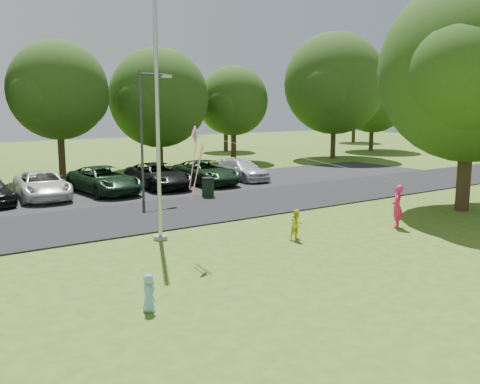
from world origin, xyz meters
TOP-DOWN VIEW (x-y plane):
  - ground at (0.00, 0.00)m, footprint 120.00×120.00m
  - park_road at (0.00, 9.00)m, footprint 60.00×6.00m
  - parking_strip at (0.00, 15.50)m, footprint 42.00×7.00m
  - flagpole at (-3.50, 5.00)m, footprint 0.50×0.50m
  - street_lamp at (-0.59, 12.23)m, footprint 1.78×0.34m
  - trash_can at (2.37, 11.38)m, footprint 0.66×0.66m
  - big_tree at (10.04, 1.94)m, footprint 8.76×7.98m
  - tree_row at (1.59, 24.23)m, footprint 64.35×11.94m
  - horizon_trees at (4.06, 33.88)m, footprint 77.46×7.20m
  - parked_cars at (-0.04, 15.45)m, footprint 16.44×5.59m
  - woman at (4.91, 1.45)m, footprint 0.74×0.68m
  - child_yellow at (0.46, 2.22)m, footprint 0.55×0.43m
  - child_blue at (-6.70, -0.85)m, footprint 0.31×0.46m
  - kite at (-3.16, 2.40)m, footprint 8.62×1.24m

SIDE VIEW (x-z plane):
  - ground at x=0.00m, z-range 0.00..0.00m
  - park_road at x=0.00m, z-range 0.00..0.06m
  - parking_strip at x=0.00m, z-range 0.00..0.06m
  - child_blue at x=-6.70m, z-range 0.00..0.91m
  - trash_can at x=2.37m, z-range 0.00..1.04m
  - child_yellow at x=0.46m, z-range 0.00..1.11m
  - parked_cars at x=-0.04m, z-range 0.03..1.47m
  - woman at x=4.91m, z-range 0.00..1.69m
  - kite at x=-3.16m, z-range 2.18..4.52m
  - street_lamp at x=-0.59m, z-range 0.64..6.98m
  - flagpole at x=-3.50m, z-range -0.83..9.17m
  - horizon_trees at x=4.06m, z-range 0.79..7.81m
  - tree_row at x=1.59m, z-range 0.27..11.15m
  - big_tree at x=10.04m, z-range 0.93..11.11m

